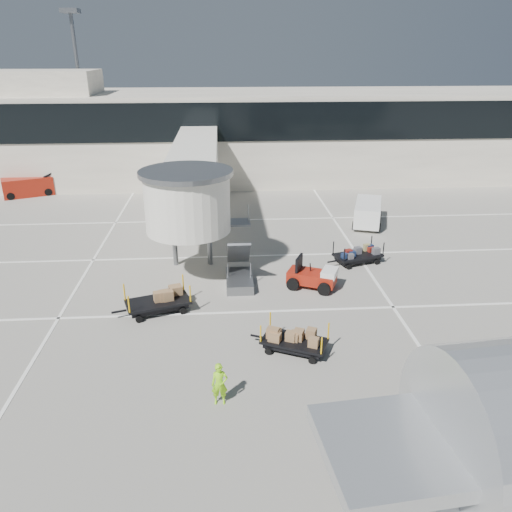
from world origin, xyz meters
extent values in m
plane|color=#B3AEA0|center=(0.00, 0.00, 0.00)|extent=(140.00, 140.00, 0.00)
cube|color=white|center=(0.00, 2.00, 0.01)|extent=(40.00, 0.15, 0.02)
cube|color=white|center=(0.00, 9.00, 0.01)|extent=(40.00, 0.15, 0.02)
cube|color=white|center=(0.00, 16.00, 0.01)|extent=(40.00, 0.15, 0.02)
cube|color=white|center=(6.00, 10.00, 0.01)|extent=(0.15, 30.00, 0.02)
cube|color=white|center=(-10.00, 10.00, 0.01)|extent=(0.15, 30.00, 0.02)
cube|color=#F0E7CF|center=(0.00, 30.00, 4.00)|extent=(64.00, 12.00, 8.00)
cube|color=black|center=(0.00, 23.95, 6.00)|extent=(64.00, 0.12, 3.20)
cube|color=#F0E7CF|center=(-18.00, 28.00, 9.00)|extent=(10.00, 6.00, 2.00)
cylinder|color=slate|center=(-16.00, 34.00, 7.50)|extent=(0.36, 0.36, 15.00)
cube|color=slate|center=(-16.00, 34.00, 15.00)|extent=(1.60, 1.60, 0.40)
cube|color=white|center=(-4.00, 15.00, 4.30)|extent=(3.00, 18.00, 2.80)
cylinder|color=white|center=(-4.00, 6.00, 4.30)|extent=(4.40, 4.40, 3.00)
cylinder|color=slate|center=(-4.00, 6.00, 5.90)|extent=(4.80, 4.80, 0.25)
cylinder|color=slate|center=(-5.00, 8.00, 1.45)|extent=(0.28, 0.28, 2.90)
cylinder|color=slate|center=(-3.00, 8.00, 1.45)|extent=(0.28, 0.28, 2.90)
cylinder|color=slate|center=(-5.00, 15.00, 1.45)|extent=(0.28, 0.28, 2.90)
cylinder|color=slate|center=(-3.00, 15.00, 1.45)|extent=(0.28, 0.28, 2.90)
cylinder|color=slate|center=(-5.00, 22.00, 1.45)|extent=(0.28, 0.28, 2.90)
cylinder|color=slate|center=(-3.00, 22.00, 1.45)|extent=(0.28, 0.28, 2.90)
cube|color=slate|center=(-1.40, 5.00, 0.25)|extent=(1.40, 2.60, 0.50)
cube|color=slate|center=(-1.40, 5.60, 1.60)|extent=(1.20, 2.60, 2.06)
cube|color=slate|center=(-1.40, 7.00, 2.85)|extent=(1.40, 1.20, 0.12)
cube|color=maroon|center=(2.40, 4.50, 0.57)|extent=(2.75, 2.10, 0.62)
cube|color=white|center=(3.24, 4.12, 0.98)|extent=(1.13, 1.33, 0.36)
cube|color=black|center=(1.74, 4.80, 1.19)|extent=(0.54, 0.99, 0.93)
cylinder|color=black|center=(1.37, 4.23, 0.33)|extent=(0.71, 0.51, 0.66)
cylinder|color=black|center=(1.92, 5.46, 0.33)|extent=(0.71, 0.51, 0.66)
cylinder|color=black|center=(2.87, 3.55, 0.33)|extent=(0.71, 0.51, 0.66)
cylinder|color=black|center=(3.43, 4.78, 0.33)|extent=(0.71, 0.51, 0.66)
cube|color=black|center=(5.64, 7.50, 0.50)|extent=(3.02, 2.14, 0.11)
cube|color=black|center=(5.64, 7.50, 0.34)|extent=(2.70, 1.86, 0.23)
cube|color=black|center=(4.04, 6.99, 0.36)|extent=(0.63, 0.26, 0.07)
cylinder|color=black|center=(4.92, 6.63, 0.15)|extent=(0.33, 0.22, 0.31)
cylinder|color=black|center=(4.54, 7.80, 0.15)|extent=(0.33, 0.22, 0.31)
cylinder|color=black|center=(6.74, 7.21, 0.15)|extent=(0.33, 0.22, 0.31)
cylinder|color=black|center=(6.36, 8.38, 0.15)|extent=(0.33, 0.22, 0.31)
cylinder|color=black|center=(4.58, 6.52, 0.91)|extent=(0.06, 0.06, 0.82)
cylinder|color=black|center=(4.20, 7.69, 0.91)|extent=(0.06, 0.06, 0.82)
cylinder|color=black|center=(7.08, 7.32, 0.91)|extent=(0.06, 0.06, 0.82)
cylinder|color=black|center=(6.70, 8.49, 0.91)|extent=(0.06, 0.06, 0.82)
cube|color=#505055|center=(4.85, 6.86, 0.73)|extent=(0.53, 0.41, 0.35)
cube|color=#9B8F54|center=(5.34, 7.03, 0.75)|extent=(0.43, 0.39, 0.39)
cube|color=#505055|center=(5.64, 7.28, 0.73)|extent=(0.47, 0.40, 0.35)
cube|color=maroon|center=(5.05, 6.87, 0.71)|extent=(0.43, 0.44, 0.32)
cube|color=#505055|center=(5.72, 7.06, 0.71)|extent=(0.55, 0.48, 0.31)
cube|color=maroon|center=(4.90, 7.64, 0.74)|extent=(0.47, 0.46, 0.38)
cube|color=maroon|center=(5.63, 7.10, 0.70)|extent=(0.53, 0.38, 0.29)
cube|color=#9B8F54|center=(5.03, 6.91, 0.72)|extent=(0.44, 0.35, 0.33)
cube|color=#162547|center=(5.15, 7.13, 0.71)|extent=(0.49, 0.39, 0.31)
cube|color=#505055|center=(5.88, 7.77, 0.70)|extent=(0.43, 0.36, 0.29)
cube|color=black|center=(0.64, -1.47, 0.49)|extent=(2.96, 2.31, 0.11)
cube|color=black|center=(0.64, -1.47, 0.33)|extent=(2.64, 2.02, 0.22)
cube|color=black|center=(-0.85, -0.79, 0.35)|extent=(0.59, 0.32, 0.07)
cylinder|color=black|center=(-0.45, -1.63, 0.15)|extent=(0.32, 0.24, 0.30)
cylinder|color=black|center=(0.04, -0.54, 0.15)|extent=(0.32, 0.24, 0.30)
cylinder|color=black|center=(1.23, -2.40, 0.15)|extent=(0.32, 0.24, 0.30)
cylinder|color=black|center=(1.73, -1.32, 0.15)|extent=(0.32, 0.24, 0.30)
cylinder|color=yellow|center=(-0.77, -1.48, 0.88)|extent=(0.06, 0.06, 0.80)
cylinder|color=yellow|center=(-0.27, -0.40, 0.88)|extent=(0.06, 0.06, 0.80)
cylinder|color=yellow|center=(1.55, -2.54, 0.88)|extent=(0.06, 0.06, 0.80)
cylinder|color=yellow|center=(2.04, -1.46, 0.88)|extent=(0.06, 0.06, 0.80)
cube|color=#8E6844|center=(1.35, -1.79, 0.72)|extent=(0.56, 0.57, 0.35)
cube|color=#8E6844|center=(-0.06, -1.16, 0.74)|extent=(0.61, 0.57, 0.39)
cube|color=#8E6844|center=(0.85, -1.99, 0.74)|extent=(0.56, 0.57, 0.40)
cube|color=#8E6844|center=(-0.11, -1.35, 0.75)|extent=(0.58, 0.55, 0.42)
cube|color=#8E6844|center=(0.50, -1.09, 0.75)|extent=(0.65, 0.56, 0.42)
cube|color=#8E6844|center=(0.49, -1.02, 0.76)|extent=(0.50, 0.51, 0.44)
cube|color=#8E6844|center=(1.35, -1.64, 0.75)|extent=(0.67, 0.59, 0.43)
cube|color=#8E6844|center=(0.99, -1.21, 0.74)|extent=(0.50, 0.49, 0.40)
cube|color=#8E6844|center=(-0.11, -1.46, 0.70)|extent=(0.55, 0.53, 0.33)
cube|color=black|center=(-5.38, 2.32, 0.54)|extent=(3.28, 2.34, 0.12)
cube|color=black|center=(-5.38, 2.32, 0.37)|extent=(2.93, 2.03, 0.25)
cube|color=black|center=(-7.12, 1.75, 0.40)|extent=(0.68, 0.29, 0.08)
cylinder|color=black|center=(-6.16, 1.36, 0.17)|extent=(0.36, 0.24, 0.34)
cylinder|color=black|center=(-6.57, 2.63, 0.17)|extent=(0.36, 0.24, 0.34)
cylinder|color=black|center=(-4.18, 2.01, 0.17)|extent=(0.36, 0.24, 0.34)
cylinder|color=black|center=(-4.60, 3.28, 0.17)|extent=(0.36, 0.24, 0.34)
cylinder|color=yellow|center=(-6.52, 1.24, 0.99)|extent=(0.07, 0.07, 0.89)
cylinder|color=yellow|center=(-6.94, 2.51, 0.99)|extent=(0.07, 0.07, 0.89)
cylinder|color=yellow|center=(-3.82, 2.13, 0.99)|extent=(0.07, 0.07, 0.89)
cylinder|color=yellow|center=(-4.23, 3.40, 0.99)|extent=(0.07, 0.07, 0.89)
cube|color=#8E6844|center=(-5.47, 2.62, 0.88)|extent=(0.52, 0.50, 0.54)
cube|color=#8E6844|center=(-6.27, 2.36, 0.87)|extent=(0.65, 0.52, 0.53)
cube|color=#8E6844|center=(-5.90, 2.61, 0.80)|extent=(0.72, 0.55, 0.39)
cube|color=#8E6844|center=(-4.58, 2.69, 0.80)|extent=(0.60, 0.53, 0.40)
imported|color=#85DA16|center=(-2.45, -4.56, 0.81)|extent=(0.59, 0.39, 1.61)
cube|color=white|center=(8.14, 14.44, 0.93)|extent=(2.95, 4.60, 1.38)
cube|color=white|center=(8.72, 16.26, 0.67)|extent=(1.72, 0.97, 0.80)
cube|color=black|center=(8.19, 14.61, 1.29)|extent=(2.48, 3.08, 0.55)
cylinder|color=black|center=(6.90, 13.34, 0.30)|extent=(0.39, 0.64, 0.61)
cylinder|color=black|center=(8.51, 12.83, 0.30)|extent=(0.39, 0.64, 0.61)
cylinder|color=black|center=(7.77, 16.06, 0.30)|extent=(0.39, 0.64, 0.61)
cylinder|color=black|center=(9.38, 15.54, 0.30)|extent=(0.39, 0.64, 0.61)
cube|color=maroon|center=(-18.80, 23.91, 0.79)|extent=(4.34, 3.12, 1.58)
cube|color=black|center=(-17.15, 24.61, 1.79)|extent=(1.51, 1.75, 0.56)
cylinder|color=black|center=(-19.86, 22.65, 0.32)|extent=(0.68, 0.49, 0.63)
cylinder|color=black|center=(-20.44, 24.01, 0.32)|extent=(0.68, 0.49, 0.63)
cylinder|color=black|center=(-17.15, 23.81, 0.32)|extent=(0.68, 0.49, 0.63)
cylinder|color=black|center=(-17.73, 25.17, 0.32)|extent=(0.68, 0.49, 0.63)
cylinder|color=silver|center=(3.79, -10.29, 1.71)|extent=(3.56, 2.87, 2.54)
cube|color=silver|center=(3.79, -10.29, 2.71)|extent=(0.91, 0.36, 1.22)
camera|label=1|loc=(-2.16, -19.01, 11.64)|focal=35.00mm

